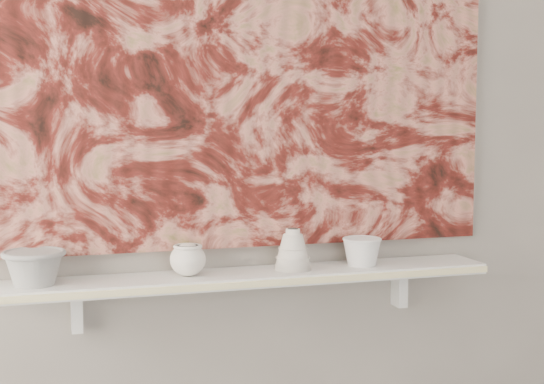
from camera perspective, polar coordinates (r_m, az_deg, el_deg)
name	(u,v)px	position (r m, az deg, el deg)	size (l,w,h in m)	color
wall_back	(245,124)	(2.22, -2.04, 5.16)	(3.60, 3.60, 0.00)	gray
shelf	(254,277)	(2.17, -1.35, -6.41)	(1.40, 0.18, 0.03)	white
shelf_stripe	(263,284)	(2.08, -0.65, -6.91)	(1.40, 0.01, 0.02)	beige
bracket_left	(77,310)	(2.17, -14.50, -8.59)	(0.03, 0.06, 0.12)	white
bracket_right	(399,287)	(2.42, 9.56, -7.07)	(0.03, 0.06, 0.12)	white
painting	(246,57)	(2.21, -1.96, 10.09)	(1.50, 0.03, 1.10)	#5C1A14
house_motif	(389,162)	(2.35, 8.79, 2.23)	(0.09, 0.00, 0.08)	black
bowl_grey	(34,267)	(2.08, -17.48, -5.42)	(0.16, 0.16, 0.10)	gray
cup_cream	(188,260)	(2.12, -6.36, -5.08)	(0.10, 0.10, 0.09)	silver
bell_vessel	(293,249)	(2.19, 1.58, -4.32)	(0.11, 0.11, 0.12)	beige
bowl_white	(362,251)	(2.27, 6.79, -4.45)	(0.12, 0.12, 0.08)	silver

